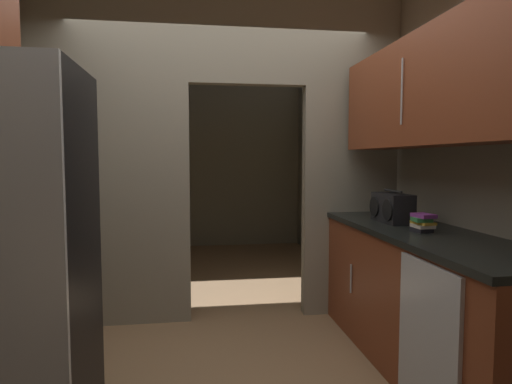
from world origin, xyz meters
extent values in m
cube|color=gray|center=(-0.93, 1.27, 1.42)|extent=(1.29, 0.12, 2.83)
cube|color=gray|center=(1.15, 1.27, 1.42)|extent=(0.85, 0.12, 2.83)
cube|color=gray|center=(0.22, 1.27, 2.43)|extent=(1.00, 0.12, 0.80)
cube|color=gray|center=(0.00, 4.58, 1.42)|extent=(3.14, 0.10, 2.83)
cube|color=gray|center=(-1.52, 2.93, 1.42)|extent=(0.10, 3.31, 2.83)
cube|color=gray|center=(1.52, 2.93, 1.42)|extent=(0.10, 3.31, 2.83)
cube|color=brown|center=(1.25, 0.15, 0.44)|extent=(0.61, 2.18, 0.89)
cube|color=black|center=(1.25, 0.15, 0.91)|extent=(0.65, 2.18, 0.04)
cylinder|color=#B7BABC|center=(0.93, -0.33, 0.49)|extent=(0.01, 0.01, 0.22)
cylinder|color=#B7BABC|center=(0.93, 0.63, 0.49)|extent=(0.01, 0.01, 0.22)
cube|color=#B7BABC|center=(0.93, -0.46, 0.43)|extent=(0.02, 0.56, 0.87)
cube|color=brown|center=(1.25, 0.15, 1.82)|extent=(0.34, 1.96, 0.70)
cylinder|color=#B7BABC|center=(1.06, 0.15, 1.82)|extent=(0.01, 0.01, 0.42)
cube|color=black|center=(1.22, 0.56, 1.03)|extent=(0.18, 0.38, 0.21)
cylinder|color=#262626|center=(1.22, 0.56, 1.16)|extent=(0.02, 0.27, 0.02)
cylinder|color=black|center=(1.12, 0.44, 1.03)|extent=(0.01, 0.15, 0.15)
cylinder|color=black|center=(1.12, 0.67, 1.03)|extent=(0.01, 0.15, 0.15)
cube|color=black|center=(1.20, 0.11, 0.94)|extent=(0.12, 0.13, 0.03)
cube|color=beige|center=(1.21, 0.12, 0.96)|extent=(0.11, 0.13, 0.02)
cube|color=gold|center=(1.22, 0.13, 0.98)|extent=(0.12, 0.16, 0.02)
cube|color=#388C47|center=(1.21, 0.12, 1.01)|extent=(0.12, 0.13, 0.03)
cube|color=#8C3893|center=(1.22, 0.12, 1.03)|extent=(0.12, 0.16, 0.02)
camera|label=1|loc=(-0.26, -2.48, 1.39)|focal=30.56mm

